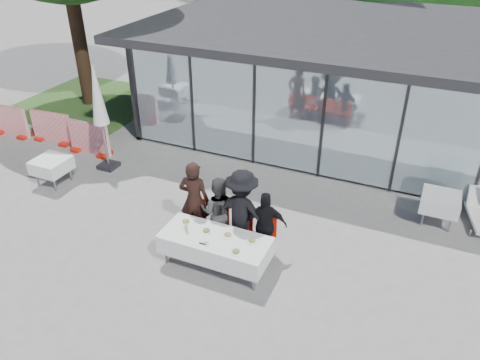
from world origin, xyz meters
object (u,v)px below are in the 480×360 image
(dining_table, at_px, (215,245))
(spare_table_right, at_px, (440,202))
(spare_table_left, at_px, (51,165))
(diner_b, at_px, (218,211))
(diner_chair_d, at_px, (265,234))
(market_umbrella, at_px, (98,103))
(plate_a, at_px, (186,221))
(plate_c, at_px, (228,235))
(diner_d, at_px, (266,225))
(plate_b, at_px, (206,231))
(folded_eyeglasses, at_px, (202,244))
(diner_chair_a, at_px, (195,216))
(juice_bottle, at_px, (186,229))
(diner_c, at_px, (242,211))
(plate_extra, at_px, (236,252))
(diner_chair_b, at_px, (218,222))
(diner_chair_c, at_px, (241,228))
(diner_a, at_px, (194,200))
(plate_d, at_px, (252,241))

(dining_table, bearing_deg, spare_table_right, 40.74)
(dining_table, height_order, spare_table_left, dining_table)
(spare_table_right, bearing_deg, diner_b, -147.96)
(dining_table, distance_m, diner_chair_d, 1.10)
(spare_table_right, distance_m, market_umbrella, 9.01)
(spare_table_left, bearing_deg, plate_a, -12.53)
(diner_chair_d, height_order, plate_c, diner_chair_d)
(diner_d, distance_m, plate_b, 1.25)
(plate_a, bearing_deg, folded_eyeglasses, -37.61)
(diner_chair_a, height_order, diner_d, diner_d)
(dining_table, xyz_separation_m, juice_bottle, (-0.61, -0.08, 0.30))
(diner_d, bearing_deg, plate_b, 14.52)
(diner_chair_a, xyz_separation_m, diner_c, (1.15, 0.03, 0.43))
(diner_d, relative_size, spare_table_left, 1.79)
(plate_extra, height_order, folded_eyeglasses, plate_extra)
(diner_c, xyz_separation_m, spare_table_right, (3.86, 2.77, -0.41))
(dining_table, height_order, diner_chair_b, diner_chair_b)
(diner_chair_b, distance_m, diner_chair_c, 0.57)
(diner_c, relative_size, folded_eyeglasses, 13.80)
(diner_b, xyz_separation_m, spare_table_right, (4.43, 2.77, -0.26))
(diner_a, relative_size, plate_extra, 7.98)
(diner_chair_c, bearing_deg, dining_table, -109.02)
(diner_chair_c, distance_m, juice_bottle, 1.24)
(folded_eyeglasses, height_order, spare_table_left, folded_eyeglasses)
(diner_chair_b, relative_size, plate_a, 4.11)
(plate_a, distance_m, juice_bottle, 0.33)
(folded_eyeglasses, bearing_deg, plate_a, 142.39)
(spare_table_left, bearing_deg, diner_d, -4.30)
(diner_chair_c, relative_size, plate_extra, 4.11)
(diner_chair_a, distance_m, diner_b, 0.64)
(dining_table, distance_m, diner_chair_c, 0.79)
(diner_chair_d, bearing_deg, diner_chair_b, 180.00)
(plate_extra, distance_m, juice_bottle, 1.22)
(diner_b, bearing_deg, diner_d, 165.66)
(diner_b, relative_size, diner_chair_c, 1.68)
(plate_d, bearing_deg, diner_d, 85.11)
(market_umbrella, bearing_deg, plate_extra, -28.08)
(diner_chair_c, xyz_separation_m, market_umbrella, (-4.98, 1.81, 1.45))
(plate_d, relative_size, plate_extra, 1.00)
(diner_chair_b, bearing_deg, plate_a, -131.20)
(diner_d, height_order, plate_a, diner_d)
(diner_chair_b, distance_m, plate_d, 1.23)
(diner_chair_b, bearing_deg, plate_b, -84.21)
(diner_chair_b, distance_m, plate_c, 0.85)
(diner_chair_c, height_order, plate_extra, diner_chair_c)
(diner_d, bearing_deg, diner_a, -19.05)
(spare_table_left, bearing_deg, spare_table_right, 13.42)
(diner_chair_b, relative_size, diner_c, 0.50)
(diner_chair_a, distance_m, juice_bottle, 0.92)
(diner_chair_c, xyz_separation_m, diner_d, (0.54, 0.03, 0.23))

